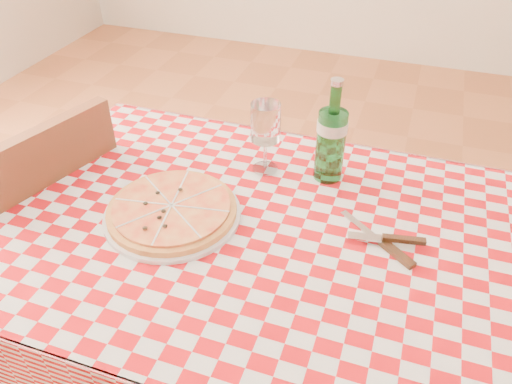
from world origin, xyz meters
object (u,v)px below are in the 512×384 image
Objects in this scene: dining_table at (256,258)px; pizza_plate at (172,209)px; water_bottle at (332,131)px; chair_far at (52,229)px; wine_glass at (265,138)px.

pizza_plate is at bearing -173.40° from dining_table.
dining_table is 0.37m from water_bottle.
dining_table is 0.69m from chair_far.
dining_table is at bearing -76.97° from wine_glass.
chair_far is 2.74× the size of pizza_plate.
water_bottle is (0.32, 0.29, 0.12)m from pizza_plate.
pizza_plate reaches higher than dining_table.
water_bottle is at bearing 7.71° from wine_glass.
wine_glass reaches higher than chair_far.
chair_far is at bearing -162.50° from wine_glass.
water_bottle is at bearing 66.53° from dining_table.
chair_far reaches higher than dining_table.
water_bottle reaches higher than dining_table.
wine_glass is (-0.17, -0.02, -0.04)m from water_bottle.
water_bottle is at bearing -148.27° from chair_far.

